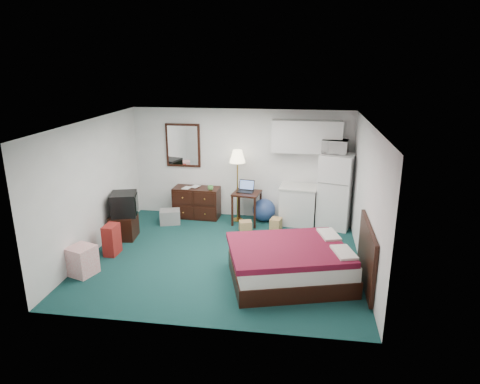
% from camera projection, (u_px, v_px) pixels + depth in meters
% --- Properties ---
extents(floor, '(5.00, 4.50, 0.01)m').
position_uv_depth(floor, '(224.00, 256.00, 8.04)').
color(floor, black).
rests_on(floor, ground).
extents(ceiling, '(5.00, 4.50, 0.01)m').
position_uv_depth(ceiling, '(223.00, 123.00, 7.30)').
color(ceiling, silver).
rests_on(ceiling, walls).
extents(walls, '(5.01, 4.51, 2.50)m').
position_uv_depth(walls, '(223.00, 193.00, 7.67)').
color(walls, silver).
rests_on(walls, floor).
extents(mirror, '(0.80, 0.06, 1.00)m').
position_uv_depth(mirror, '(183.00, 145.00, 9.83)').
color(mirror, white).
rests_on(mirror, walls).
extents(upper_cabinets, '(1.50, 0.35, 0.70)m').
position_uv_depth(upper_cabinets, '(307.00, 136.00, 9.22)').
color(upper_cabinets, silver).
rests_on(upper_cabinets, walls).
extents(headboard, '(0.06, 1.56, 1.00)m').
position_uv_depth(headboard, '(367.00, 255.00, 6.83)').
color(headboard, black).
rests_on(headboard, walls).
extents(dresser, '(1.07, 0.52, 0.72)m').
position_uv_depth(dresser, '(197.00, 202.00, 9.94)').
color(dresser, black).
rests_on(dresser, floor).
extents(floor_lamp, '(0.45, 0.45, 1.64)m').
position_uv_depth(floor_lamp, '(237.00, 186.00, 9.61)').
color(floor_lamp, '#B38734').
rests_on(floor_lamp, floor).
extents(desk, '(0.65, 0.65, 0.73)m').
position_uv_depth(desk, '(247.00, 208.00, 9.57)').
color(desk, black).
rests_on(desk, floor).
extents(exercise_ball, '(0.61, 0.61, 0.52)m').
position_uv_depth(exercise_ball, '(264.00, 210.00, 9.73)').
color(exercise_ball, navy).
rests_on(exercise_ball, floor).
extents(kitchen_counter, '(0.83, 0.67, 0.84)m').
position_uv_depth(kitchen_counter, '(298.00, 206.00, 9.53)').
color(kitchen_counter, silver).
rests_on(kitchen_counter, floor).
extents(fridge, '(0.83, 0.83, 1.63)m').
position_uv_depth(fridge, '(336.00, 191.00, 9.26)').
color(fridge, white).
rests_on(fridge, floor).
extents(bed, '(2.24, 1.95, 0.61)m').
position_uv_depth(bed, '(290.00, 264.00, 7.07)').
color(bed, maroon).
rests_on(bed, floor).
extents(tv_stand, '(0.54, 0.58, 0.49)m').
position_uv_depth(tv_stand, '(124.00, 227.00, 8.81)').
color(tv_stand, black).
rests_on(tv_stand, floor).
extents(suitcase, '(0.23, 0.36, 0.58)m').
position_uv_depth(suitcase, '(112.00, 240.00, 8.05)').
color(suitcase, maroon).
rests_on(suitcase, floor).
extents(retail_box, '(0.51, 0.51, 0.51)m').
position_uv_depth(retail_box, '(82.00, 261.00, 7.30)').
color(retail_box, white).
rests_on(retail_box, floor).
extents(file_bin, '(0.53, 0.45, 0.31)m').
position_uv_depth(file_bin, '(170.00, 217.00, 9.61)').
color(file_bin, gray).
rests_on(file_bin, floor).
extents(cardboard_box_a, '(0.31, 0.28, 0.22)m').
position_uv_depth(cardboard_box_a, '(245.00, 226.00, 9.20)').
color(cardboard_box_a, '#AE8846').
rests_on(cardboard_box_a, floor).
extents(cardboard_box_b, '(0.27, 0.30, 0.26)m').
position_uv_depth(cardboard_box_b, '(276.00, 224.00, 9.26)').
color(cardboard_box_b, '#AE8846').
rests_on(cardboard_box_b, floor).
extents(laptop, '(0.39, 0.33, 0.24)m').
position_uv_depth(laptop, '(245.00, 187.00, 9.45)').
color(laptop, black).
rests_on(laptop, desk).
extents(crt_tv, '(0.64, 0.66, 0.47)m').
position_uv_depth(crt_tv, '(124.00, 204.00, 8.71)').
color(crt_tv, black).
rests_on(crt_tv, tv_stand).
extents(microwave, '(0.58, 0.39, 0.36)m').
position_uv_depth(microwave, '(335.00, 145.00, 9.02)').
color(microwave, white).
rests_on(microwave, fridge).
extents(book_a, '(0.17, 0.06, 0.23)m').
position_uv_depth(book_a, '(183.00, 183.00, 9.79)').
color(book_a, '#AE8846').
rests_on(book_a, dresser).
extents(book_b, '(0.17, 0.08, 0.23)m').
position_uv_depth(book_b, '(192.00, 182.00, 9.89)').
color(book_b, '#AE8846').
rests_on(book_b, dresser).
extents(mug, '(0.14, 0.11, 0.13)m').
position_uv_depth(mug, '(211.00, 187.00, 9.64)').
color(mug, '#559F4A').
rests_on(mug, dresser).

